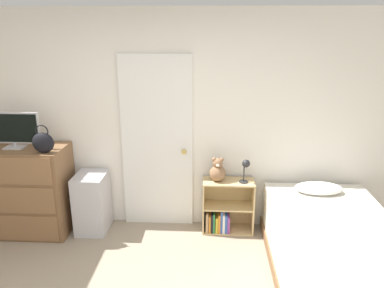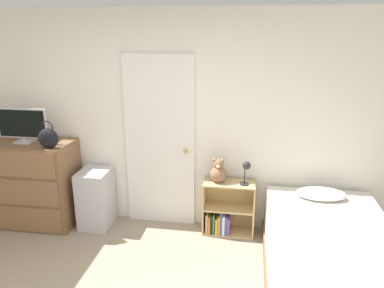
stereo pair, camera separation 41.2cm
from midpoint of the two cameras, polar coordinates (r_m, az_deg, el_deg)
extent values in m
cube|color=white|center=(4.38, -1.07, 3.38)|extent=(10.00, 0.06, 2.55)
cube|color=white|center=(4.41, -2.27, 0.18)|extent=(0.83, 0.04, 2.06)
sphere|color=gold|center=(4.35, 1.73, -1.20)|extent=(0.06, 0.06, 0.06)
cube|color=brown|center=(4.89, -20.98, -5.59)|extent=(1.05, 0.54, 1.05)
cube|color=#89613E|center=(4.82, -22.15, -10.61)|extent=(0.97, 0.01, 0.31)
cube|color=#89613E|center=(4.67, -22.63, -6.85)|extent=(0.97, 0.01, 0.31)
cube|color=#89613E|center=(4.55, -23.13, -2.88)|extent=(0.97, 0.01, 0.31)
cube|color=#B7B7BC|center=(4.71, -21.92, 0.29)|extent=(0.21, 0.16, 0.02)
cylinder|color=#B7B7BC|center=(4.70, -21.95, 0.61)|extent=(0.04, 0.04, 0.04)
cube|color=#B7B7BC|center=(4.65, -22.22, 2.92)|extent=(0.61, 0.02, 0.35)
cube|color=black|center=(4.64, -22.31, 2.87)|extent=(0.57, 0.01, 0.32)
ellipsoid|color=black|center=(4.35, -18.56, 0.78)|extent=(0.23, 0.12, 0.23)
torus|color=black|center=(4.32, -18.72, 2.40)|extent=(0.14, 0.01, 0.14)
cube|color=silver|center=(4.67, -11.98, -8.11)|extent=(0.35, 0.43, 0.71)
cube|color=tan|center=(4.48, 4.54, -9.42)|extent=(0.02, 0.29, 0.64)
cube|color=tan|center=(4.48, 12.04, -9.78)|extent=(0.02, 0.29, 0.64)
cube|color=tan|center=(4.62, 8.11, -13.04)|extent=(0.56, 0.29, 0.02)
cube|color=tan|center=(4.47, 8.28, -9.62)|extent=(0.56, 0.29, 0.02)
cube|color=tan|center=(4.34, 8.46, -5.98)|extent=(0.56, 0.29, 0.02)
cube|color=tan|center=(4.60, 8.32, -8.84)|extent=(0.60, 0.01, 0.64)
cube|color=tan|center=(4.54, 5.04, -11.65)|extent=(0.03, 0.21, 0.24)
cube|color=orange|center=(4.55, 5.44, -11.78)|extent=(0.02, 0.22, 0.21)
cube|color=black|center=(4.55, 5.81, -11.65)|extent=(0.02, 0.24, 0.23)
cube|color=#338C4C|center=(4.52, 6.07, -11.84)|extent=(0.02, 0.17, 0.24)
cube|color=gold|center=(4.54, 6.48, -12.04)|extent=(0.03, 0.19, 0.19)
cube|color=orange|center=(4.52, 6.87, -11.91)|extent=(0.03, 0.18, 0.23)
cube|color=#3359B2|center=(4.53, 7.22, -11.53)|extent=(0.02, 0.22, 0.27)
cube|color=white|center=(4.54, 7.55, -11.79)|extent=(0.03, 0.23, 0.23)
cube|color=#3359B2|center=(4.55, 7.92, -11.79)|extent=(0.03, 0.23, 0.23)
cube|color=#8C3F8C|center=(4.53, 8.28, -12.11)|extent=(0.03, 0.17, 0.21)
sphere|color=#8C6647|center=(4.30, 6.77, -4.64)|extent=(0.19, 0.19, 0.19)
sphere|color=#8C6647|center=(4.26, 6.83, -3.10)|extent=(0.12, 0.12, 0.12)
sphere|color=silver|center=(4.22, 6.79, -3.44)|extent=(0.04, 0.04, 0.04)
sphere|color=#8C6647|center=(4.25, 6.26, -2.52)|extent=(0.05, 0.05, 0.05)
sphere|color=#8C6647|center=(4.24, 7.44, -2.58)|extent=(0.05, 0.05, 0.05)
cylinder|color=#262628|center=(4.31, 10.69, -6.05)|extent=(0.10, 0.10, 0.01)
cylinder|color=#262628|center=(4.27, 10.77, -4.78)|extent=(0.01, 0.01, 0.19)
sphere|color=#262628|center=(4.22, 11.12, -3.28)|extent=(0.09, 0.09, 0.09)
cube|color=brown|center=(4.00, 22.96, -18.87)|extent=(1.16, 2.00, 0.12)
cube|color=silver|center=(3.84, 23.48, -15.35)|extent=(1.13, 1.94, 0.46)
ellipsoid|color=white|center=(4.33, 21.71, -7.13)|extent=(0.52, 0.28, 0.12)
camera|label=1|loc=(0.21, -87.14, 0.90)|focal=35.00mm
camera|label=2|loc=(0.21, 92.86, -0.90)|focal=35.00mm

